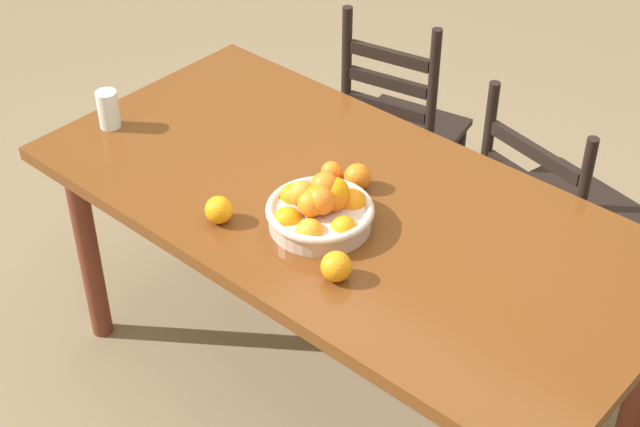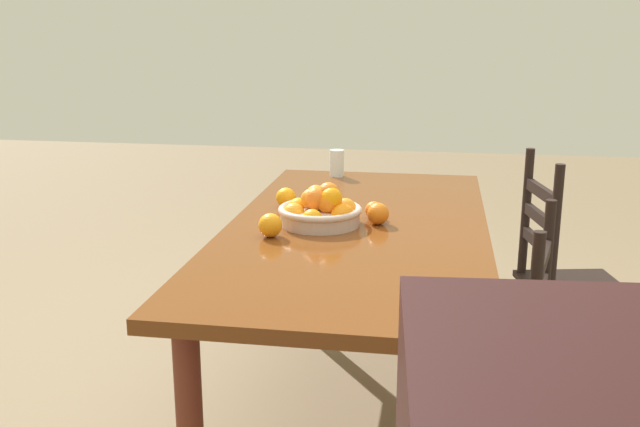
# 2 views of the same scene
# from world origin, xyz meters

# --- Properties ---
(ground_plane) EXTENTS (12.00, 12.00, 0.00)m
(ground_plane) POSITION_xyz_m (0.00, 0.00, 0.00)
(ground_plane) COLOR #806C50
(dining_table) EXTENTS (1.85, 0.90, 0.78)m
(dining_table) POSITION_xyz_m (0.00, 0.00, 0.69)
(dining_table) COLOR brown
(dining_table) RESTS_ON ground
(chair_near_window) EXTENTS (0.46, 0.46, 0.98)m
(chair_near_window) POSITION_xyz_m (-0.40, 0.79, 0.46)
(chair_near_window) COLOR black
(chair_near_window) RESTS_ON ground
(chair_by_cabinet) EXTENTS (0.54, 0.54, 0.91)m
(chair_by_cabinet) POSITION_xyz_m (0.28, 0.75, 0.44)
(chair_by_cabinet) COLOR black
(chair_by_cabinet) RESTS_ON ground
(fruit_bowl) EXTENTS (0.30, 0.30, 0.15)m
(fruit_bowl) POSITION_xyz_m (0.02, -0.13, 0.83)
(fruit_bowl) COLOR beige
(fruit_bowl) RESTS_ON dining_table
(orange_loose_0) EXTENTS (0.08, 0.08, 0.08)m
(orange_loose_0) POSITION_xyz_m (0.19, -0.27, 0.82)
(orange_loose_0) COLOR orange
(orange_loose_0) RESTS_ON dining_table
(orange_loose_1) EXTENTS (0.06, 0.06, 0.06)m
(orange_loose_1) POSITION_xyz_m (-0.10, 0.05, 0.81)
(orange_loose_1) COLOR orange
(orange_loose_1) RESTS_ON dining_table
(orange_loose_2) EXTENTS (0.08, 0.08, 0.08)m
(orange_loose_2) POSITION_xyz_m (-0.02, 0.07, 0.82)
(orange_loose_2) COLOR orange
(orange_loose_2) RESTS_ON dining_table
(orange_loose_3) EXTENTS (0.08, 0.08, 0.08)m
(orange_loose_3) POSITION_xyz_m (-0.20, -0.30, 0.82)
(orange_loose_3) COLOR orange
(orange_loose_3) RESTS_ON dining_table
(drinking_glass) EXTENTS (0.07, 0.07, 0.12)m
(drinking_glass) POSITION_xyz_m (-0.81, -0.19, 0.84)
(drinking_glass) COLOR silver
(drinking_glass) RESTS_ON dining_table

